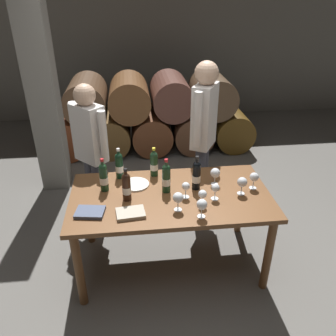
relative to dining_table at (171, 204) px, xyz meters
name	(u,v)px	position (x,y,z in m)	size (l,w,h in m)	color
ground_plane	(170,261)	(0.00, 0.00, -0.67)	(14.00, 14.00, 0.00)	#66635E
cellar_back_wall	(144,41)	(0.00, 4.20, 0.73)	(10.00, 0.24, 2.80)	slate
barrel_stack	(151,115)	(0.00, 2.60, -0.13)	(3.12, 0.90, 1.15)	#642D16
stone_pillar	(42,86)	(-1.30, 1.60, 0.63)	(0.32, 0.32, 2.60)	slate
dining_table	(171,204)	(0.00, 0.00, 0.00)	(1.70, 0.90, 0.76)	brown
wine_bottle_0	(126,186)	(-0.37, -0.03, 0.22)	(0.07, 0.07, 0.29)	black
wine_bottle_1	(104,177)	(-0.56, 0.14, 0.22)	(0.07, 0.07, 0.30)	#19381E
wine_bottle_2	(119,165)	(-0.43, 0.34, 0.22)	(0.07, 0.07, 0.29)	black
wine_bottle_3	(154,163)	(-0.11, 0.35, 0.21)	(0.07, 0.07, 0.28)	#19381E
wine_bottle_4	(196,175)	(0.23, 0.08, 0.23)	(0.07, 0.07, 0.31)	black
wine_bottle_5	(166,178)	(-0.03, 0.06, 0.23)	(0.07, 0.07, 0.31)	#19381E
wine_glass_0	(215,188)	(0.36, -0.11, 0.19)	(0.07, 0.07, 0.14)	white
wine_glass_1	(215,173)	(0.41, 0.13, 0.20)	(0.09, 0.09, 0.16)	white
wine_glass_2	(186,187)	(0.12, -0.05, 0.19)	(0.07, 0.07, 0.14)	white
wine_glass_3	(202,205)	(0.20, -0.34, 0.20)	(0.08, 0.08, 0.16)	white
wine_glass_4	(202,195)	(0.23, -0.19, 0.19)	(0.07, 0.07, 0.14)	white
wine_glass_5	(254,177)	(0.73, 0.02, 0.20)	(0.08, 0.08, 0.15)	white
wine_glass_6	(242,183)	(0.60, -0.05, 0.20)	(0.08, 0.08, 0.16)	white
wine_glass_7	(178,198)	(0.03, -0.23, 0.20)	(0.09, 0.09, 0.16)	white
tasting_notebook	(131,213)	(-0.34, -0.25, 0.11)	(0.22, 0.16, 0.03)	#B2A893
leather_ledger	(90,212)	(-0.66, -0.20, 0.11)	(0.22, 0.16, 0.03)	#4C5670
serving_plate	(136,184)	(-0.29, 0.19, 0.10)	(0.24, 0.24, 0.01)	white
sommelier_presenting	(204,128)	(0.43, 0.75, 0.37)	(0.31, 0.44, 1.72)	#383842
taster_seated_left	(90,146)	(-0.72, 0.72, 0.25)	(0.37, 0.37, 1.54)	#383842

